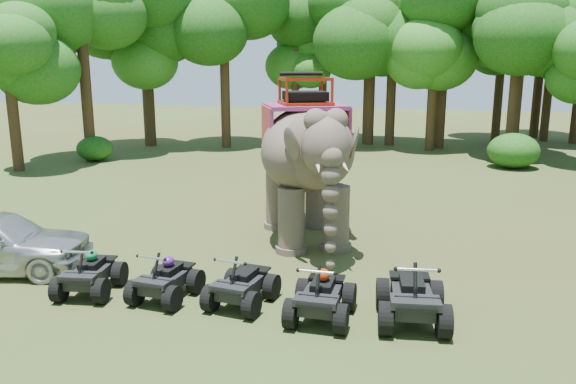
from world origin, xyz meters
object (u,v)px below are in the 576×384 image
(atv_3, at_px, (321,290))
(atv_4, at_px, (412,290))
(atv_1, at_px, (166,274))
(elephant, at_px, (305,158))
(atv_2, at_px, (242,279))
(atv_0, at_px, (90,268))

(atv_3, height_order, atv_4, atv_4)
(atv_1, xyz_separation_m, atv_4, (5.28, 0.03, 0.11))
(atv_1, bearing_deg, atv_3, 3.19)
(elephant, relative_size, atv_4, 3.09)
(atv_2, relative_size, atv_4, 0.86)
(atv_0, height_order, atv_1, atv_0)
(atv_1, height_order, atv_2, atv_2)
(atv_1, bearing_deg, elephant, 74.06)
(atv_2, distance_m, atv_3, 1.79)
(atv_1, relative_size, atv_2, 0.97)
(atv_0, bearing_deg, elephant, 45.57)
(elephant, height_order, atv_0, elephant)
(atv_0, relative_size, atv_1, 1.02)
(elephant, xyz_separation_m, atv_4, (3.15, -5.02, -1.72))
(atv_2, bearing_deg, atv_4, 8.39)
(atv_0, bearing_deg, atv_4, -6.13)
(atv_3, xyz_separation_m, atv_4, (1.79, 0.25, 0.06))
(atv_0, xyz_separation_m, atv_4, (7.08, 0.10, 0.10))
(atv_1, xyz_separation_m, atv_3, (3.49, -0.22, 0.05))
(elephant, relative_size, atv_2, 3.57)
(elephant, bearing_deg, atv_0, -150.17)
(elephant, bearing_deg, atv_4, -80.54)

